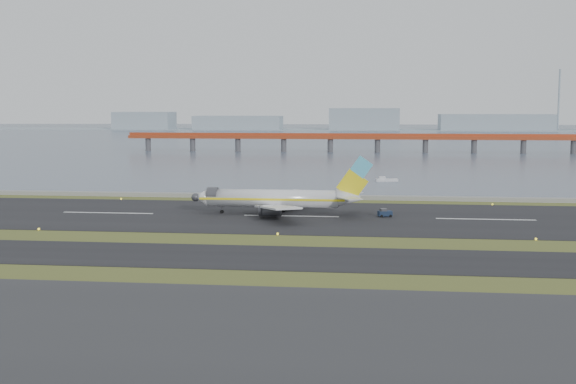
# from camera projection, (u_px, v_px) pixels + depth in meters

# --- Properties ---
(ground) EXTENTS (1000.00, 1000.00, 0.00)m
(ground) POSITION_uv_depth(u_px,v_px,m) (272.00, 243.00, 122.12)
(ground) COLOR #384C1B
(ground) RESTS_ON ground
(apron_strip) EXTENTS (1000.00, 50.00, 0.10)m
(apron_strip) POSITION_uv_depth(u_px,v_px,m) (193.00, 351.00, 67.84)
(apron_strip) COLOR #2D2D2F
(apron_strip) RESTS_ON ground
(taxiway_strip) EXTENTS (1000.00, 18.00, 0.10)m
(taxiway_strip) POSITION_uv_depth(u_px,v_px,m) (261.00, 257.00, 110.27)
(taxiway_strip) COLOR black
(taxiway_strip) RESTS_ON ground
(runway_strip) EXTENTS (1000.00, 45.00, 0.10)m
(runway_strip) POSITION_uv_depth(u_px,v_px,m) (291.00, 216.00, 151.71)
(runway_strip) COLOR black
(runway_strip) RESTS_ON ground
(seawall) EXTENTS (1000.00, 2.50, 1.00)m
(seawall) POSITION_uv_depth(u_px,v_px,m) (304.00, 197.00, 181.26)
(seawall) COLOR gray
(seawall) RESTS_ON ground
(bay_water) EXTENTS (1400.00, 800.00, 1.30)m
(bay_water) POSITION_uv_depth(u_px,v_px,m) (350.00, 136.00, 576.02)
(bay_water) COLOR #485467
(bay_water) RESTS_ON ground
(red_pier) EXTENTS (260.00, 5.00, 10.20)m
(red_pier) POSITION_uv_depth(u_px,v_px,m) (378.00, 138.00, 365.70)
(red_pier) COLOR #A33B1C
(red_pier) RESTS_ON ground
(far_shoreline) EXTENTS (1400.00, 80.00, 60.50)m
(far_shoreline) POSITION_uv_depth(u_px,v_px,m) (368.00, 124.00, 731.66)
(far_shoreline) COLOR #91A0AB
(far_shoreline) RESTS_ON ground
(airliner) EXTENTS (38.52, 32.89, 12.80)m
(airliner) POSITION_uv_depth(u_px,v_px,m) (279.00, 199.00, 153.87)
(airliner) COLOR silver
(airliner) RESTS_ON ground
(pushback_tug) EXTENTS (3.17, 2.35, 1.82)m
(pushback_tug) POSITION_uv_depth(u_px,v_px,m) (385.00, 213.00, 150.64)
(pushback_tug) COLOR #152239
(pushback_tug) RESTS_ON ground
(workboat_near) EXTENTS (6.99, 3.29, 1.63)m
(workboat_near) POSITION_uv_depth(u_px,v_px,m) (386.00, 180.00, 223.23)
(workboat_near) COLOR silver
(workboat_near) RESTS_ON ground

